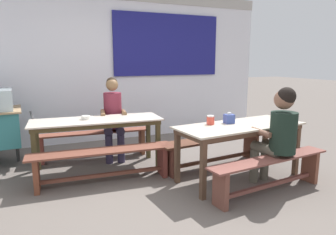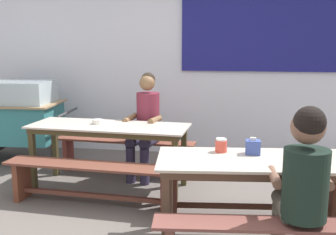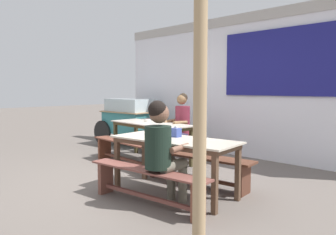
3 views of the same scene
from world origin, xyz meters
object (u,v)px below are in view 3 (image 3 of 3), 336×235
Objects in this scene: dining_table_far at (151,127)px; bench_far_front at (128,149)px; bench_near_front at (147,182)px; person_center_facing at (179,124)px; soup_bowl at (147,121)px; wooden_support_post at (200,127)px; condiment_jar at (164,131)px; food_cart at (129,117)px; dining_table_near at (174,144)px; bench_near_back at (196,164)px; tissue_box at (176,132)px; bench_far_back at (172,143)px; person_near_front at (162,146)px.

bench_far_front is (-0.03, -0.53, -0.36)m from dining_table_far.
bench_near_front is (1.72, -1.09, -0.01)m from bench_far_front.
person_center_facing reaches higher than dining_table_far.
dining_table_far is 0.18m from soup_bowl.
wooden_support_post is at bearing -45.05° from person_center_facing.
bench_far_front is 1.47m from condiment_jar.
bench_far_front is 1.08× the size of food_cart.
soup_bowl is (-1.78, 1.14, 0.10)m from dining_table_near.
dining_table_near is 2.12m from soup_bowl.
tissue_box reaches higher than bench_near_back.
tissue_box is at bearing -31.91° from dining_table_far.
condiment_jar is (-0.35, 0.16, 0.13)m from dining_table_near.
food_cart reaches higher than bench_near_back.
bench_far_back and bench_far_front have the same top height.
food_cart is (-3.36, 2.43, 0.39)m from bench_near_front.
food_cart is 13.83× the size of soup_bowl.
dining_table_far is 3.63m from wooden_support_post.
tissue_box is at bearing 123.84° from dining_table_near.
dining_table_near is at bearing -18.53° from bench_far_front.
bench_near_back is 14.21× the size of soup_bowl.
person_near_front reaches higher than bench_far_front.
dining_table_near is at bearing -24.25° from condiment_jar.
soup_bowl is (-1.43, 0.98, -0.03)m from condiment_jar.
bench_far_back is 2.72m from bench_near_front.
dining_table_near is 0.64m from bench_near_back.
person_near_front reaches higher than bench_far_back.
dining_table_far is at bearing 160.42° from bench_near_back.
wooden_support_post reaches higher than bench_far_front.
condiment_jar is (-0.29, -0.37, 0.49)m from bench_near_back.
person_center_facing reaches higher than food_cart.
food_cart is (-3.30, 1.90, 0.02)m from dining_table_near.
bench_near_back is 0.64m from tissue_box.
food_cart is 14.56× the size of condiment_jar.
bench_far_back is 15.50× the size of condiment_jar.
soup_bowl is at bearing -26.67° from food_cart.
bench_far_back is 1.41× the size of person_center_facing.
dining_table_near is (1.63, -1.09, 0.00)m from dining_table_far.
person_near_front is 10.67× the size of condiment_jar.
person_center_facing is at bearing 130.42° from dining_table_near.
dining_table_near is 12.39× the size of tissue_box.
dining_table_near is 0.41m from condiment_jar.
bench_far_back is (-1.60, 1.62, -0.37)m from dining_table_near.
dining_table_far is 1.05× the size of bench_near_back.
soup_bowl is (-1.70, 1.01, -0.03)m from tissue_box.
condiment_jar is at bearing 155.75° from dining_table_near.
food_cart is at bearing 140.56° from bench_far_front.
wooden_support_post reaches higher than bench_far_back.
soup_bowl reaches higher than dining_table_near.
tissue_box is 0.27m from condiment_jar.
person_near_front is (0.17, 0.09, 0.44)m from bench_near_front.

